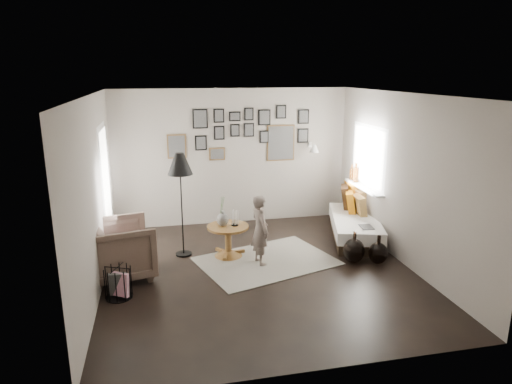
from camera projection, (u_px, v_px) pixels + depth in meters
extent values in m
plane|color=black|center=(260.00, 271.00, 6.83)|extent=(4.80, 4.80, 0.00)
plane|color=gray|center=(233.00, 157.00, 8.76)|extent=(4.50, 0.00, 4.50)
plane|color=gray|center=(317.00, 250.00, 4.22)|extent=(4.50, 0.00, 4.50)
plane|color=gray|center=(94.00, 196.00, 6.03)|extent=(0.00, 4.80, 4.80)
plane|color=gray|center=(404.00, 180.00, 6.95)|extent=(0.00, 4.80, 4.80)
plane|color=white|center=(260.00, 94.00, 6.16)|extent=(4.80, 4.80, 0.00)
plane|color=white|center=(106.00, 192.00, 7.23)|extent=(0.00, 2.14, 2.14)
plane|color=white|center=(106.00, 192.00, 7.23)|extent=(0.00, 1.88, 1.88)
plane|color=white|center=(106.00, 192.00, 7.23)|extent=(0.00, 1.93, 1.93)
plane|color=white|center=(368.00, 156.00, 8.04)|extent=(0.00, 1.30, 1.30)
plane|color=white|center=(368.00, 156.00, 8.04)|extent=(0.00, 1.14, 1.14)
cube|color=white|center=(363.00, 188.00, 8.18)|extent=(0.15, 1.32, 0.04)
cylinder|color=#8C4C14|center=(356.00, 175.00, 8.47)|extent=(0.10, 0.10, 0.28)
cylinder|color=#8C4C14|center=(352.00, 174.00, 8.64)|extent=(0.08, 0.08, 0.22)
cube|color=brown|center=(177.00, 146.00, 8.46)|extent=(0.35, 0.03, 0.45)
cube|color=black|center=(177.00, 147.00, 8.45)|extent=(0.30, 0.01, 0.40)
cube|color=black|center=(200.00, 119.00, 8.43)|extent=(0.28, 0.03, 0.36)
cube|color=black|center=(200.00, 119.00, 8.41)|extent=(0.23, 0.01, 0.31)
cube|color=black|center=(201.00, 143.00, 8.54)|extent=(0.22, 0.03, 0.28)
cube|color=black|center=(201.00, 143.00, 8.53)|extent=(0.17, 0.01, 0.23)
cube|color=black|center=(219.00, 116.00, 8.49)|extent=(0.20, 0.03, 0.26)
cube|color=black|center=(219.00, 116.00, 8.47)|extent=(0.15, 0.01, 0.21)
cube|color=black|center=(219.00, 133.00, 8.57)|extent=(0.20, 0.03, 0.26)
cube|color=black|center=(219.00, 133.00, 8.55)|extent=(0.15, 0.01, 0.21)
cube|color=black|center=(235.00, 116.00, 8.55)|extent=(0.22, 0.03, 0.18)
cube|color=black|center=(235.00, 116.00, 8.54)|extent=(0.17, 0.01, 0.13)
cube|color=black|center=(235.00, 130.00, 8.62)|extent=(0.18, 0.03, 0.24)
cube|color=black|center=(235.00, 130.00, 8.60)|extent=(0.13, 0.01, 0.19)
cube|color=black|center=(249.00, 114.00, 8.60)|extent=(0.18, 0.03, 0.24)
cube|color=black|center=(249.00, 114.00, 8.58)|extent=(0.13, 0.01, 0.19)
cube|color=black|center=(249.00, 130.00, 8.68)|extent=(0.20, 0.03, 0.26)
cube|color=black|center=(249.00, 130.00, 8.66)|extent=(0.15, 0.01, 0.21)
cube|color=black|center=(264.00, 117.00, 8.68)|extent=(0.24, 0.03, 0.30)
cube|color=black|center=(264.00, 117.00, 8.66)|extent=(0.19, 0.01, 0.25)
cube|color=black|center=(264.00, 137.00, 8.77)|extent=(0.18, 0.03, 0.24)
cube|color=black|center=(264.00, 137.00, 8.76)|extent=(0.13, 0.01, 0.19)
cube|color=brown|center=(281.00, 143.00, 8.87)|extent=(0.55, 0.03, 0.70)
cube|color=black|center=(281.00, 143.00, 8.86)|extent=(0.50, 0.01, 0.65)
cube|color=black|center=(281.00, 112.00, 8.72)|extent=(0.20, 0.03, 0.26)
cube|color=black|center=(281.00, 112.00, 8.70)|extent=(0.15, 0.01, 0.21)
cube|color=black|center=(303.00, 117.00, 8.84)|extent=(0.22, 0.03, 0.28)
cube|color=black|center=(304.00, 117.00, 8.82)|extent=(0.17, 0.01, 0.23)
cube|color=black|center=(303.00, 136.00, 8.93)|extent=(0.22, 0.03, 0.28)
cube|color=black|center=(303.00, 136.00, 8.92)|extent=(0.17, 0.01, 0.23)
cube|color=brown|center=(217.00, 154.00, 8.66)|extent=(0.30, 0.03, 0.24)
cube|color=black|center=(217.00, 154.00, 8.64)|extent=(0.25, 0.01, 0.19)
cube|color=white|center=(310.00, 145.00, 9.00)|extent=(0.06, 0.04, 0.10)
cylinder|color=white|center=(312.00, 144.00, 8.88)|extent=(0.02, 0.24, 0.02)
cone|color=white|center=(314.00, 149.00, 8.77)|extent=(0.18, 0.18, 0.14)
cube|color=beige|center=(267.00, 261.00, 7.18)|extent=(2.35, 1.96, 0.01)
cone|color=brown|center=(228.00, 253.00, 7.37)|extent=(0.49, 0.49, 0.09)
cylinder|color=brown|center=(228.00, 241.00, 7.32)|extent=(0.10, 0.10, 0.38)
cylinder|color=brown|center=(228.00, 227.00, 7.26)|extent=(0.66, 0.66, 0.04)
ellipsoid|color=black|center=(223.00, 220.00, 7.23)|extent=(0.19, 0.19, 0.21)
cylinder|color=black|center=(223.00, 212.00, 7.20)|extent=(0.06, 0.06, 0.04)
cylinder|color=black|center=(235.00, 225.00, 7.27)|extent=(0.11, 0.11, 0.02)
cube|color=black|center=(354.00, 233.00, 8.14)|extent=(1.18, 1.84, 0.20)
cube|color=white|center=(355.00, 223.00, 8.09)|extent=(1.26, 1.91, 0.22)
cube|color=#BF660A|center=(342.00, 195.00, 8.67)|extent=(0.28, 0.53, 0.50)
cube|color=black|center=(337.00, 198.00, 8.57)|extent=(0.36, 0.49, 0.45)
cube|color=brown|center=(352.00, 199.00, 8.48)|extent=(0.20, 0.43, 0.43)
cube|color=#BF660A|center=(345.00, 202.00, 8.33)|extent=(0.33, 0.45, 0.41)
cube|color=brown|center=(356.00, 205.00, 8.21)|extent=(0.22, 0.39, 0.38)
cube|color=black|center=(366.00, 227.00, 7.53)|extent=(0.23, 0.29, 0.01)
imported|color=brown|center=(120.00, 249.00, 6.56)|extent=(1.09, 1.07, 0.84)
cube|color=white|center=(120.00, 244.00, 6.59)|extent=(0.44, 0.45, 0.17)
cylinder|color=black|center=(184.00, 254.00, 7.45)|extent=(0.26, 0.26, 0.03)
cylinder|color=black|center=(182.00, 211.00, 7.26)|extent=(0.02, 0.02, 1.50)
cone|color=black|center=(180.00, 164.00, 7.06)|extent=(0.39, 0.39, 0.34)
cube|color=black|center=(118.00, 284.00, 6.00)|extent=(0.24, 0.11, 0.32)
cube|color=white|center=(121.00, 285.00, 5.99)|extent=(0.24, 0.20, 0.32)
ellipsoid|color=black|center=(354.00, 251.00, 7.11)|extent=(0.34, 0.34, 0.39)
cylinder|color=black|center=(355.00, 235.00, 7.04)|extent=(0.06, 0.06, 0.12)
ellipsoid|color=black|center=(378.00, 253.00, 7.07)|extent=(0.30, 0.30, 0.34)
cylinder|color=black|center=(379.00, 239.00, 7.01)|extent=(0.06, 0.06, 0.12)
imported|color=#665750|center=(260.00, 230.00, 6.97)|extent=(0.34, 0.45, 1.10)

